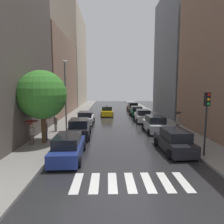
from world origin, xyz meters
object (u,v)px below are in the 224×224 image
(pedestrian_far_side, at_px, (56,123))
(street_tree_left, at_px, (42,95))
(parked_car_right_nearest, at_px, (174,141))
(parked_car_right_second, at_px, (155,124))
(pedestrian_near_tree, at_px, (178,118))
(lamp_post_left, at_px, (65,91))
(pedestrian_by_kerb, at_px, (45,124))
(traffic_light_right_corner, at_px, (207,110))
(taxi_midroad, at_px, (107,111))
(pedestrian_foreground, at_px, (32,127))
(parked_car_left_third, at_px, (86,118))
(parked_car_left_nearest, at_px, (68,147))
(parked_car_left_second, at_px, (79,129))
(parked_car_right_third, at_px, (143,116))
(parked_car_right_fourth, at_px, (136,111))
(parked_car_right_fifth, at_px, (133,107))

(pedestrian_far_side, relative_size, street_tree_left, 0.27)
(parked_car_right_nearest, bearing_deg, parked_car_right_second, -3.34)
(pedestrian_near_tree, distance_m, lamp_post_left, 11.95)
(pedestrian_by_kerb, relative_size, traffic_light_right_corner, 0.47)
(traffic_light_right_corner, bearing_deg, taxi_midroad, 108.33)
(parked_car_right_nearest, relative_size, pedestrian_foreground, 2.43)
(pedestrian_far_side, bearing_deg, parked_car_left_third, -57.23)
(parked_car_left_nearest, height_order, parked_car_left_third, parked_car_left_third)
(street_tree_left, bearing_deg, parked_car_right_nearest, -11.68)
(street_tree_left, bearing_deg, parked_car_left_second, 40.92)
(taxi_midroad, bearing_deg, parked_car_right_third, -141.21)
(parked_car_right_fourth, height_order, lamp_post_left, lamp_post_left)
(parked_car_left_nearest, height_order, pedestrian_foreground, pedestrian_foreground)
(pedestrian_near_tree, distance_m, traffic_light_right_corner, 7.02)
(parked_car_right_nearest, bearing_deg, pedestrian_by_kerb, 73.09)
(parked_car_right_third, relative_size, lamp_post_left, 0.57)
(parked_car_right_fifth, bearing_deg, parked_car_right_nearest, 177.65)
(pedestrian_by_kerb, relative_size, street_tree_left, 0.33)
(pedestrian_near_tree, bearing_deg, parked_car_right_fourth, -52.33)
(parked_car_right_nearest, height_order, pedestrian_by_kerb, pedestrian_by_kerb)
(parked_car_right_fifth, distance_m, pedestrian_near_tree, 19.88)
(taxi_midroad, xyz_separation_m, traffic_light_right_corner, (6.69, -20.20, 2.52))
(parked_car_right_fourth, height_order, street_tree_left, street_tree_left)
(parked_car_left_second, xyz_separation_m, pedestrian_far_side, (-2.78, 2.05, 0.18))
(parked_car_right_third, xyz_separation_m, parked_car_right_fifth, (0.20, 12.37, 0.01))
(traffic_light_right_corner, bearing_deg, parked_car_left_nearest, 179.49)
(parked_car_left_nearest, bearing_deg, lamp_post_left, 11.29)
(parked_car_right_second, relative_size, parked_car_right_fourth, 0.99)
(parked_car_left_third, bearing_deg, lamp_post_left, 160.65)
(parked_car_right_nearest, height_order, pedestrian_foreground, pedestrian_foreground)
(parked_car_left_nearest, xyz_separation_m, pedestrian_by_kerb, (-2.74, 3.98, 0.87))
(lamp_post_left, bearing_deg, taxi_midroad, 70.59)
(pedestrian_foreground, height_order, pedestrian_near_tree, pedestrian_near_tree)
(traffic_light_right_corner, bearing_deg, parked_car_left_third, 127.06)
(parked_car_right_fourth, relative_size, taxi_midroad, 0.99)
(parked_car_left_second, bearing_deg, street_tree_left, 128.20)
(parked_car_right_third, distance_m, pedestrian_near_tree, 7.77)
(parked_car_left_third, xyz_separation_m, pedestrian_far_side, (-2.65, -4.70, 0.23))
(pedestrian_foreground, xyz_separation_m, traffic_light_right_corner, (12.73, -2.93, 1.67))
(street_tree_left, xyz_separation_m, traffic_light_right_corner, (11.94, -3.45, -0.88))
(parked_car_right_nearest, height_order, pedestrian_far_side, pedestrian_far_side)
(parked_car_right_fifth, relative_size, taxi_midroad, 0.95)
(parked_car_left_third, xyz_separation_m, parked_car_right_nearest, (7.80, -11.17, 0.01))
(parked_car_left_nearest, bearing_deg, parked_car_left_third, -0.38)
(parked_car_right_fifth, relative_size, street_tree_left, 0.74)
(parked_car_left_nearest, height_order, pedestrian_far_side, pedestrian_far_side)
(parked_car_right_fourth, height_order, taxi_midroad, taxi_midroad)
(parked_car_right_fourth, distance_m, pedestrian_by_kerb, 19.47)
(pedestrian_near_tree, bearing_deg, parked_car_right_nearest, 96.69)
(parked_car_left_nearest, height_order, pedestrian_near_tree, pedestrian_near_tree)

